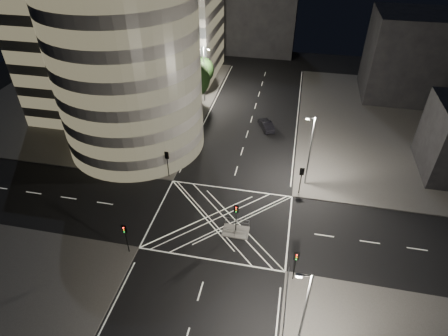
% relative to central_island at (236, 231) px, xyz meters
% --- Properties ---
extents(ground, '(120.00, 120.00, 0.00)m').
position_rel_central_island_xyz_m(ground, '(-2.00, 1.50, -0.07)').
color(ground, black).
rests_on(ground, ground).
extents(sidewalk_far_left, '(42.00, 42.00, 0.15)m').
position_rel_central_island_xyz_m(sidewalk_far_left, '(-31.00, 28.50, 0.00)').
color(sidewalk_far_left, '#494744').
rests_on(sidewalk_far_left, ground).
extents(sidewalk_far_right, '(42.00, 42.00, 0.15)m').
position_rel_central_island_xyz_m(sidewalk_far_right, '(27.00, 28.50, 0.00)').
color(sidewalk_far_right, '#494744').
rests_on(sidewalk_far_right, ground).
extents(central_island, '(3.00, 2.00, 0.15)m').
position_rel_central_island_xyz_m(central_island, '(0.00, 0.00, 0.00)').
color(central_island, slate).
rests_on(central_island, ground).
extents(office_tower_curved, '(30.00, 29.00, 27.20)m').
position_rel_central_island_xyz_m(office_tower_curved, '(-22.74, 20.24, 12.58)').
color(office_tower_curved, gray).
rests_on(office_tower_curved, sidewalk_far_left).
extents(office_block_rear, '(24.00, 16.00, 22.00)m').
position_rel_central_island_xyz_m(office_block_rear, '(-24.00, 43.50, 11.07)').
color(office_block_rear, gray).
rests_on(office_block_rear, sidewalk_far_left).
extents(building_right_far, '(14.00, 12.00, 15.00)m').
position_rel_central_island_xyz_m(building_right_far, '(24.00, 41.50, 7.58)').
color(building_right_far, black).
rests_on(building_right_far, sidewalk_far_right).
extents(building_far_end, '(18.00, 8.00, 18.00)m').
position_rel_central_island_xyz_m(building_far_end, '(-6.00, 59.50, 8.93)').
color(building_far_end, black).
rests_on(building_far_end, ground).
extents(tree_a, '(4.37, 4.37, 7.35)m').
position_rel_central_island_xyz_m(tree_a, '(-12.50, 10.50, 4.90)').
color(tree_a, black).
rests_on(tree_a, sidewalk_far_left).
extents(tree_b, '(5.10, 5.10, 7.64)m').
position_rel_central_island_xyz_m(tree_b, '(-12.50, 16.50, 4.77)').
color(tree_b, black).
rests_on(tree_b, sidewalk_far_left).
extents(tree_c, '(4.20, 4.20, 6.92)m').
position_rel_central_island_xyz_m(tree_c, '(-12.50, 22.50, 4.57)').
color(tree_c, black).
rests_on(tree_c, sidewalk_far_left).
extents(tree_d, '(5.55, 5.55, 8.73)m').
position_rel_central_island_xyz_m(tree_d, '(-12.50, 28.50, 5.61)').
color(tree_d, black).
rests_on(tree_d, sidewalk_far_left).
extents(tree_e, '(4.18, 4.18, 7.08)m').
position_rel_central_island_xyz_m(tree_e, '(-12.50, 34.50, 4.74)').
color(tree_e, black).
rests_on(tree_e, sidewalk_far_left).
extents(traffic_signal_fl, '(0.55, 0.22, 4.00)m').
position_rel_central_island_xyz_m(traffic_signal_fl, '(-10.80, 8.30, 2.84)').
color(traffic_signal_fl, black).
rests_on(traffic_signal_fl, sidewalk_far_left).
extents(traffic_signal_nl, '(0.55, 0.22, 4.00)m').
position_rel_central_island_xyz_m(traffic_signal_nl, '(-10.80, -5.30, 2.84)').
color(traffic_signal_nl, black).
rests_on(traffic_signal_nl, sidewalk_near_left).
extents(traffic_signal_fr, '(0.55, 0.22, 4.00)m').
position_rel_central_island_xyz_m(traffic_signal_fr, '(6.80, 8.30, 2.84)').
color(traffic_signal_fr, black).
rests_on(traffic_signal_fr, sidewalk_far_right).
extents(traffic_signal_nr, '(0.55, 0.22, 4.00)m').
position_rel_central_island_xyz_m(traffic_signal_nr, '(6.80, -5.30, 2.84)').
color(traffic_signal_nr, black).
rests_on(traffic_signal_nr, sidewalk_near_right).
extents(traffic_signal_island, '(0.55, 0.22, 4.00)m').
position_rel_central_island_xyz_m(traffic_signal_island, '(0.00, 0.00, 2.84)').
color(traffic_signal_island, black).
rests_on(traffic_signal_island, central_island).
extents(street_lamp_left_near, '(1.25, 0.25, 10.00)m').
position_rel_central_island_xyz_m(street_lamp_left_near, '(-11.44, 13.50, 5.47)').
color(street_lamp_left_near, slate).
rests_on(street_lamp_left_near, sidewalk_far_left).
extents(street_lamp_left_far, '(1.25, 0.25, 10.00)m').
position_rel_central_island_xyz_m(street_lamp_left_far, '(-11.44, 31.50, 5.47)').
color(street_lamp_left_far, slate).
rests_on(street_lamp_left_far, sidewalk_far_left).
extents(street_lamp_right_far, '(1.25, 0.25, 10.00)m').
position_rel_central_island_xyz_m(street_lamp_right_far, '(7.44, 10.50, 5.47)').
color(street_lamp_right_far, slate).
rests_on(street_lamp_right_far, sidewalk_far_right).
extents(street_lamp_right_near, '(1.25, 0.25, 10.00)m').
position_rel_central_island_xyz_m(street_lamp_right_near, '(7.44, -12.50, 5.47)').
color(street_lamp_right_near, slate).
rests_on(street_lamp_right_near, sidewalk_near_right).
extents(railing_near_right, '(0.06, 11.70, 1.10)m').
position_rel_central_island_xyz_m(railing_near_right, '(6.30, -10.65, 0.62)').
color(railing_near_right, slate).
rests_on(railing_near_right, sidewalk_near_right).
extents(railing_island_south, '(2.80, 0.06, 1.10)m').
position_rel_central_island_xyz_m(railing_island_south, '(0.00, -0.90, 0.62)').
color(railing_island_south, slate).
rests_on(railing_island_south, central_island).
extents(railing_island_north, '(2.80, 0.06, 1.10)m').
position_rel_central_island_xyz_m(railing_island_north, '(0.00, 0.90, 0.62)').
color(railing_island_north, slate).
rests_on(railing_island_north, central_island).
extents(sedan, '(3.31, 4.73, 1.48)m').
position_rel_central_island_xyz_m(sedan, '(0.79, 23.74, 0.66)').
color(sedan, black).
rests_on(sedan, ground).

